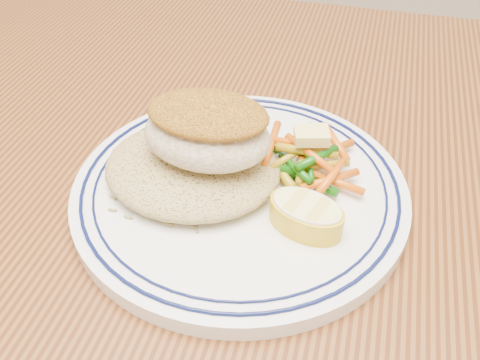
% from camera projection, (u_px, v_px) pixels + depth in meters
% --- Properties ---
extents(dining_table, '(1.50, 0.90, 0.75)m').
position_uv_depth(dining_table, '(281.00, 281.00, 0.52)').
color(dining_table, '#4B250F').
rests_on(dining_table, ground).
extents(plate, '(0.29, 0.29, 0.02)m').
position_uv_depth(plate, '(240.00, 189.00, 0.47)').
color(plate, white).
rests_on(plate, dining_table).
extents(rice_pilaf, '(0.15, 0.14, 0.03)m').
position_uv_depth(rice_pilaf, '(193.00, 164.00, 0.46)').
color(rice_pilaf, '#9C854E').
rests_on(rice_pilaf, plate).
extents(fish_fillet, '(0.11, 0.08, 0.05)m').
position_uv_depth(fish_fillet, '(207.00, 130.00, 0.44)').
color(fish_fillet, beige).
rests_on(fish_fillet, rice_pilaf).
extents(vegetable_pile, '(0.11, 0.10, 0.03)m').
position_uv_depth(vegetable_pile, '(306.00, 160.00, 0.47)').
color(vegetable_pile, '#12520A').
rests_on(vegetable_pile, plate).
extents(butter_pat, '(0.03, 0.03, 0.01)m').
position_uv_depth(butter_pat, '(312.00, 135.00, 0.46)').
color(butter_pat, '#FEE67C').
rests_on(butter_pat, vegetable_pile).
extents(lemon_wedge, '(0.07, 0.07, 0.02)m').
position_uv_depth(lemon_wedge, '(306.00, 214.00, 0.42)').
color(lemon_wedge, yellow).
rests_on(lemon_wedge, plate).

